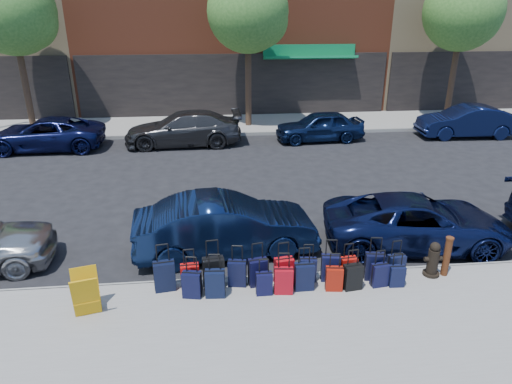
{
  "coord_description": "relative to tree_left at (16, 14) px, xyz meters",
  "views": [
    {
      "loc": [
        -1.43,
        -13.17,
        5.76
      ],
      "look_at": [
        -0.24,
        -1.5,
        0.96
      ],
      "focal_mm": 32.0,
      "sensor_mm": 36.0,
      "label": 1
    }
  ],
  "objects": [
    {
      "name": "tree_right",
      "position": [
        21.0,
        0.0,
        0.0
      ],
      "size": [
        3.8,
        3.8,
        7.27
      ],
      "color": "black",
      "rests_on": "sidewalk_far"
    },
    {
      "name": "suitcase_back_1",
      "position": [
        7.92,
        -14.61,
        -4.98
      ],
      "size": [
        0.42,
        0.29,
        0.91
      ],
      "rotation": [
        0.0,
        0.0,
        -0.2
      ],
      "color": "black",
      "rests_on": "sidewalk_near"
    },
    {
      "name": "suitcase_back_5",
      "position": [
        9.83,
        -14.66,
        -4.98
      ],
      "size": [
        0.41,
        0.26,
        0.92
      ],
      "rotation": [
        0.0,
        0.0,
        -0.11
      ],
      "color": "#9F0A16",
      "rests_on": "sidewalk_near"
    },
    {
      "name": "fire_hydrant",
      "position": [
        13.24,
        -14.32,
        -4.89
      ],
      "size": [
        0.41,
        0.37,
        0.82
      ],
      "rotation": [
        0.0,
        0.0,
        -0.01
      ],
      "color": "black",
      "rests_on": "sidewalk_near"
    },
    {
      "name": "suitcase_back_7",
      "position": [
        10.9,
        -14.66,
        -5.0
      ],
      "size": [
        0.38,
        0.25,
        0.85
      ],
      "rotation": [
        0.0,
        0.0,
        -0.13
      ],
      "color": "maroon",
      "rests_on": "sidewalk_near"
    },
    {
      "name": "suitcase_front_6",
      "position": [
        10.43,
        -14.26,
        -4.99
      ],
      "size": [
        0.38,
        0.23,
        0.87
      ],
      "rotation": [
        0.0,
        0.0,
        -0.1
      ],
      "color": "black",
      "rests_on": "sidewalk_near"
    },
    {
      "name": "suitcase_front_7",
      "position": [
        10.92,
        -14.29,
        -4.96
      ],
      "size": [
        0.43,
        0.28,
        0.97
      ],
      "rotation": [
        0.0,
        0.0,
        -0.15
      ],
      "color": "black",
      "rests_on": "sidewalk_near"
    },
    {
      "name": "suitcase_back_9",
      "position": [
        11.92,
        -14.61,
        -5.0
      ],
      "size": [
        0.37,
        0.25,
        0.83
      ],
      "rotation": [
        0.0,
        0.0,
        0.13
      ],
      "color": "black",
      "rests_on": "sidewalk_near"
    },
    {
      "name": "suitcase_front_10",
      "position": [
        12.38,
        -14.35,
        -4.98
      ],
      "size": [
        0.4,
        0.26,
        0.9
      ],
      "rotation": [
        0.0,
        0.0,
        0.15
      ],
      "color": "black",
      "rests_on": "sidewalk_near"
    },
    {
      "name": "suitcase_back_10",
      "position": [
        12.28,
        -14.66,
        -5.02
      ],
      "size": [
        0.33,
        0.2,
        0.77
      ],
      "rotation": [
        0.0,
        0.0,
        -0.04
      ],
      "color": "black",
      "rests_on": "sidewalk_near"
    },
    {
      "name": "tree_left",
      "position": [
        0.0,
        0.0,
        0.0
      ],
      "size": [
        3.8,
        3.8,
        7.27
      ],
      "color": "black",
      "rests_on": "sidewalk_far"
    },
    {
      "name": "bollard",
      "position": [
        13.53,
        -14.35,
        -4.78
      ],
      "size": [
        0.17,
        0.17,
        0.94
      ],
      "color": "#38190C",
      "rests_on": "sidewalk_near"
    },
    {
      "name": "car_near_1",
      "position": [
        8.7,
        -12.59,
        -4.67
      ],
      "size": [
        4.6,
        1.96,
        1.47
      ],
      "primitive_type": "imported",
      "rotation": [
        0.0,
        0.0,
        1.66
      ],
      "color": "#0C1938",
      "rests_on": "ground"
    },
    {
      "name": "car_far_2",
      "position": [
        13.37,
        -2.73,
        -4.73
      ],
      "size": [
        4.07,
        1.84,
        1.36
      ],
      "primitive_type": "imported",
      "rotation": [
        0.0,
        0.0,
        -1.51
      ],
      "color": "#0D1B3D",
      "rests_on": "ground"
    },
    {
      "name": "suitcase_back_4",
      "position": [
        9.41,
        -14.67,
        -5.01
      ],
      "size": [
        0.34,
        0.2,
        0.8
      ],
      "rotation": [
        0.0,
        0.0,
        0.01
      ],
      "color": "black",
      "rests_on": "sidewalk_near"
    },
    {
      "name": "sidewalk_far",
      "position": [
        9.86,
        0.5,
        -5.34
      ],
      "size": [
        60.0,
        4.0,
        0.15
      ],
      "primitive_type": "cube",
      "color": "gray",
      "rests_on": "ground"
    },
    {
      "name": "car_far_3",
      "position": [
        20.38,
        -2.78,
        -4.67
      ],
      "size": [
        4.54,
        1.75,
        1.47
      ],
      "primitive_type": "imported",
      "rotation": [
        0.0,
        0.0,
        -1.61
      ],
      "color": "#0D163B",
      "rests_on": "ground"
    },
    {
      "name": "suitcase_front_2",
      "position": [
        8.37,
        -14.27,
        -4.92
      ],
      "size": [
        0.48,
        0.3,
        1.08
      ],
      "rotation": [
        0.0,
        0.0,
        0.13
      ],
      "color": "black",
      "rests_on": "sidewalk_near"
    },
    {
      "name": "car_far_0",
      "position": [
        1.37,
        -2.9,
        -4.74
      ],
      "size": [
        4.87,
        2.26,
        1.35
      ],
      "primitive_type": "imported",
      "rotation": [
        0.0,
        0.0,
        -1.57
      ],
      "color": "#0D123C",
      "rests_on": "ground"
    },
    {
      "name": "curb_far",
      "position": [
        9.86,
        -1.52,
        -5.34
      ],
      "size": [
        60.0,
        0.08,
        0.15
      ],
      "primitive_type": "cube",
      "color": "gray",
      "rests_on": "ground"
    },
    {
      "name": "suitcase_front_8",
      "position": [
        11.32,
        -14.3,
        -4.99
      ],
      "size": [
        0.37,
        0.23,
        0.86
      ],
      "rotation": [
        0.0,
        0.0,
        0.11
      ],
      "color": "#AA100A",
      "rests_on": "sidewalk_near"
    },
    {
      "name": "suitcase_front_3",
      "position": [
        8.88,
        -14.28,
        -4.97
      ],
      "size": [
        0.42,
        0.28,
        0.94
      ],
      "rotation": [
        0.0,
        0.0,
        -0.17
      ],
      "color": "black",
      "rests_on": "sidewalk_near"
    },
    {
      "name": "suitcase_front_0",
      "position": [
        7.34,
        -14.3,
        -4.93
      ],
      "size": [
        0.47,
        0.3,
        1.06
      ],
      "rotation": [
        0.0,
        0.0,
        0.14
      ],
      "color": "black",
      "rests_on": "sidewalk_near"
    },
    {
      "name": "tree_center",
      "position": [
        10.5,
        0.0,
        0.0
      ],
      "size": [
        3.8,
        3.8,
        7.27
      ],
      "color": "black",
      "rests_on": "sidewalk_far"
    },
    {
      "name": "suitcase_front_1",
      "position": [
        7.87,
        -14.32,
        -4.97
      ],
      "size": [
        0.4,
        0.24,
        0.92
      ],
      "rotation": [
        0.0,
        0.0,
        0.07
      ],
      "color": "#A90D0A",
      "rests_on": "sidewalk_near"
    },
    {
      "name": "suitcase_front_5",
      "position": [
        9.88,
        -14.32,
        -4.96
      ],
      "size": [
        0.43,
        0.28,
        0.97
      ],
      "rotation": [
        0.0,
        0.0,
        0.15
      ],
      "color": "#AF0B12",
      "rests_on": "sidewalk_near"
    },
    {
      "name": "suitcase_front_9",
      "position": [
        11.89,
        -14.35,
        -4.95
      ],
      "size": [
        0.45,
        0.29,
        1.0
      ],
      "rotation": [
        0.0,
        0.0,
        -0.17
      ],
      "color": "black",
      "rests_on": "sidewalk_near"
    },
    {
      "name": "sidewalk_near",
      "position": [
        9.86,
        -16.0,
        -5.34
      ],
      "size": [
        60.0,
        4.0,
        0.15
      ],
      "primitive_type": "cube",
      "color": "gray",
      "rests_on": "ground"
    },
    {
      "name": "car_near_2",
      "position": [
        13.58,
        -12.67,
        -4.76
      ],
      "size": [
        4.89,
        2.64,
        1.3
      ],
      "primitive_type": "imported",
      "rotation": [
        0.0,
        0.0,
        1.47
      ],
      "color": "#0D153C",
      "rests_on": "ground"
    },
    {
      "name": "suitcase_back_6",
      "position": [
        10.28,
        -14.57,
        -4.96
      ],
      "size": [
        0.41,
        0.24,
        0.96
      ],
      "rotation": [
        0.0,
        0.0,
        0.02
      ],
      "color": "black",
      "rests_on": "sidewalk_near"
    },
    {
      "name": "suitcase_front_4",
      "position": [
        9.33,
        -14.31,
        -4.95
      ],
      "size": [
        0.44,
        0.3,
        0.99
      ],
      "rotation": [
        0.0,
        0.0,
        0.19
      ],
      "color": "black",
      "rests_on": "sidewalk_near"
    },
    {
      "name": "curb_near",
      "position": [
        9.86,
        -13.98,
        -5.34
      ],
      "size": [
        60.0,
        0.08,
        0.15
      ],
      "primitive_type": "cube",
      "color": "gray",
      "rests_on": "ground"
    },
    {
      "name": "suitcase_back_2",
      "position": [
        8.39,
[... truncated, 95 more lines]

